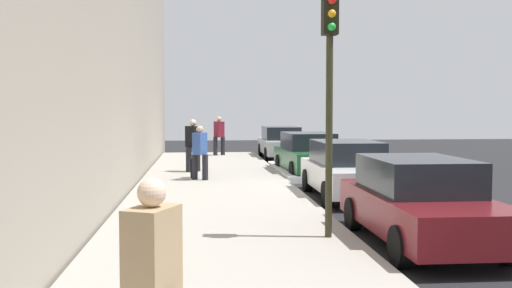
# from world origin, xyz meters

# --- Properties ---
(ground_plane) EXTENTS (56.00, 56.00, 0.00)m
(ground_plane) POSITION_xyz_m (0.00, 0.00, 0.00)
(ground_plane) COLOR black
(sidewalk) EXTENTS (28.00, 4.60, 0.15)m
(sidewalk) POSITION_xyz_m (0.00, -3.30, 0.07)
(sidewalk) COLOR #A39E93
(sidewalk) RESTS_ON ground
(lane_stripe_centre) EXTENTS (28.00, 0.14, 0.01)m
(lane_stripe_centre) POSITION_xyz_m (0.00, 3.20, 0.00)
(lane_stripe_centre) COLOR gold
(lane_stripe_centre) RESTS_ON ground
(snow_bank_curb) EXTENTS (5.67, 0.56, 0.22)m
(snow_bank_curb) POSITION_xyz_m (-5.07, -0.70, 0.11)
(snow_bank_curb) COLOR white
(snow_bank_curb) RESTS_ON ground
(parked_car_silver) EXTENTS (4.71, 1.91, 1.51)m
(parked_car_silver) POSITION_xyz_m (-11.68, 0.07, 0.76)
(parked_car_silver) COLOR black
(parked_car_silver) RESTS_ON ground
(parked_car_green) EXTENTS (4.61, 2.03, 1.51)m
(parked_car_green) POSITION_xyz_m (-4.66, 0.12, 0.76)
(parked_car_green) COLOR black
(parked_car_green) RESTS_ON ground
(parked_car_white) EXTENTS (4.54, 1.92, 1.51)m
(parked_car_white) POSITION_xyz_m (0.81, 0.17, 0.76)
(parked_car_white) COLOR black
(parked_car_white) RESTS_ON ground
(parked_car_maroon) EXTENTS (4.51, 1.90, 1.51)m
(parked_car_maroon) POSITION_xyz_m (6.28, 0.10, 0.76)
(parked_car_maroon) COLOR black
(parked_car_maroon) RESTS_ON ground
(pedestrian_burgundy_coat) EXTENTS (0.59, 0.56, 1.84)m
(pedestrian_burgundy_coat) POSITION_xyz_m (-12.11, -2.86, 1.13)
(pedestrian_burgundy_coat) COLOR black
(pedestrian_burgundy_coat) RESTS_ON sidewalk
(pedestrian_tan_coat) EXTENTS (0.54, 0.53, 1.71)m
(pedestrian_tan_coat) POSITION_xyz_m (11.77, -4.08, 1.06)
(pedestrian_tan_coat) COLOR black
(pedestrian_tan_coat) RESTS_ON sidewalk
(pedestrian_blue_coat) EXTENTS (0.54, 0.51, 1.70)m
(pedestrian_blue_coat) POSITION_xyz_m (-2.36, -3.75, 1.05)
(pedestrian_blue_coat) COLOR black
(pedestrian_blue_coat) RESTS_ON sidewalk
(pedestrian_black_coat) EXTENTS (0.58, 0.57, 1.85)m
(pedestrian_black_coat) POSITION_xyz_m (-4.79, -3.99, 1.14)
(pedestrian_black_coat) COLOR black
(pedestrian_black_coat) RESTS_ON sidewalk
(traffic_light_pole) EXTENTS (0.35, 0.26, 4.19)m
(traffic_light_pole) POSITION_xyz_m (6.22, -1.51, 2.99)
(traffic_light_pole) COLOR #2D2D19
(traffic_light_pole) RESTS_ON sidewalk
(rolling_suitcase) EXTENTS (0.34, 0.22, 0.98)m
(rolling_suitcase) POSITION_xyz_m (-2.87, -3.95, 0.46)
(rolling_suitcase) COLOR black
(rolling_suitcase) RESTS_ON sidewalk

